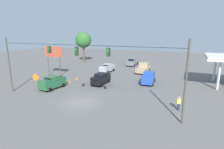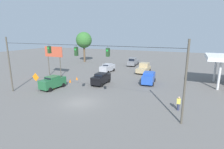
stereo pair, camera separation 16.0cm
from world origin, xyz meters
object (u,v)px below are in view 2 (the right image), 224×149
sedan_silver_withflow_far (108,68)px  pedestrian (179,103)px  traffic_cone_nearest (54,87)px  roadside_billboard (54,54)px  sedan_black_withflow_mid (101,78)px  traffic_cone_third (70,81)px  pickup_truck_grey_withflow_deep (133,62)px  pickup_truck_tan_oncoming_deep (144,68)px  overhead_signal_span (77,64)px  sedan_green_parked_shoulder (53,82)px  tree_horizon_left (84,40)px  traffic_cone_fourth (77,78)px  traffic_cone_second (62,84)px  sedan_blue_oncoming_far (149,77)px  work_zone_sign (36,79)px

sedan_silver_withflow_far → pedestrian: size_ratio=2.77×
traffic_cone_nearest → roadside_billboard: roadside_billboard is taller
sedan_black_withflow_mid → traffic_cone_third: (5.46, 1.31, -0.66)m
pickup_truck_grey_withflow_deep → traffic_cone_nearest: (5.02, 24.73, -0.65)m
pickup_truck_tan_oncoming_deep → roadside_billboard: roadside_billboard is taller
overhead_signal_span → sedan_green_parked_shoulder: overhead_signal_span is taller
pickup_truck_tan_oncoming_deep → pickup_truck_grey_withflow_deep: same height
sedan_green_parked_shoulder → pickup_truck_grey_withflow_deep: size_ratio=0.76×
tree_horizon_left → overhead_signal_span: bearing=121.7°
pickup_truck_grey_withflow_deep → pedestrian: 28.40m
sedan_black_withflow_mid → roadside_billboard: bearing=-7.5°
traffic_cone_nearest → traffic_cone_fourth: bearing=-91.4°
traffic_cone_second → sedan_black_withflow_mid: bearing=-148.0°
traffic_cone_second → traffic_cone_third: same height
pickup_truck_tan_oncoming_deep → sedan_green_parked_shoulder: pickup_truck_tan_oncoming_deep is taller
sedan_blue_oncoming_far → work_zone_sign: size_ratio=1.66×
sedan_black_withflow_mid → pedestrian: (-12.70, 5.71, -0.18)m
sedan_green_parked_shoulder → traffic_cone_nearest: (-0.15, 0.04, -0.70)m
work_zone_sign → roadside_billboard: bearing=-63.0°
traffic_cone_nearest → traffic_cone_third: bearing=-91.2°
sedan_silver_withflow_far → traffic_cone_fourth: bearing=75.3°
work_zone_sign → traffic_cone_second: bearing=-107.3°
traffic_cone_second → sedan_blue_oncoming_far: bearing=-150.6°
sedan_silver_withflow_far → work_zone_sign: 16.96m
traffic_cone_fourth → work_zone_sign: work_zone_sign is taller
pickup_truck_tan_oncoming_deep → work_zone_sign: bearing=60.1°
traffic_cone_nearest → traffic_cone_fourth: same height
overhead_signal_span → roadside_billboard: bearing=-38.6°
pickup_truck_tan_oncoming_deep → sedan_silver_withflow_far: (7.49, 2.77, -0.02)m
sedan_green_parked_shoulder → tree_horizon_left: 26.98m
traffic_cone_fourth → work_zone_sign: 8.33m
sedan_silver_withflow_far → roadside_billboard: 11.68m
sedan_silver_withflow_far → traffic_cone_second: (2.36, 12.54, -0.64)m
sedan_blue_oncoming_far → pedestrian: sedan_blue_oncoming_far is taller
traffic_cone_fourth → traffic_cone_third: bearing=88.0°
sedan_silver_withflow_far → traffic_cone_nearest: (2.38, 14.39, -0.64)m
traffic_cone_second → pedestrian: size_ratio=0.40×
sedan_black_withflow_mid → traffic_cone_second: sedan_black_withflow_mid is taller
pickup_truck_tan_oncoming_deep → roadside_billboard: (15.66, 10.37, 3.44)m
pickup_truck_grey_withflow_deep → traffic_cone_second: 23.43m
pedestrian → sedan_silver_withflow_far: bearing=-43.0°
pickup_truck_grey_withflow_deep → sedan_black_withflow_mid: pickup_truck_grey_withflow_deep is taller
sedan_silver_withflow_far → tree_horizon_left: bearing=-38.8°
sedan_blue_oncoming_far → roadside_billboard: roadside_billboard is taller
sedan_blue_oncoming_far → traffic_cone_fourth: sedan_blue_oncoming_far is taller
sedan_black_withflow_mid → traffic_cone_nearest: sedan_black_withflow_mid is taller
work_zone_sign → pedestrian: work_zone_sign is taller
roadside_billboard → tree_horizon_left: (4.40, -17.69, 2.06)m
overhead_signal_span → traffic_cone_second: 9.89m
pickup_truck_tan_oncoming_deep → traffic_cone_fourth: 14.90m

